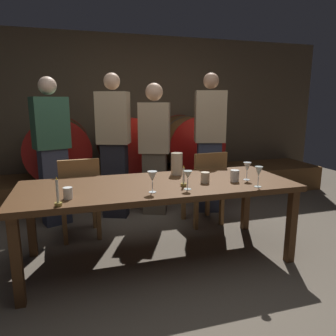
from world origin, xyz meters
The scene contains 23 objects.
ground_plane centered at (0.00, 0.00, 0.00)m, with size 9.08×9.08×0.00m, color brown.
back_wall centered at (0.00, 2.81, 1.23)m, with size 6.99×0.24×2.46m, color brown.
barrel_shelf centered at (0.00, 2.26, 0.19)m, with size 6.29×0.90×0.38m, color brown.
wine_barrel_left centered at (-0.98, 2.26, 0.80)m, with size 0.85×0.89×0.85m.
wine_barrel_center centered at (-0.02, 2.26, 0.80)m, with size 0.85×0.89×0.85m.
wine_barrel_right centered at (0.93, 2.26, 0.80)m, with size 0.85×0.89×0.85m.
dining_table centered at (-0.07, 0.30, 0.66)m, with size 2.42×0.91×0.72m.
chair_left centered at (-0.75, 0.96, 0.49)m, with size 0.42×0.42×0.88m.
chair_right centered at (0.68, 0.95, 0.49)m, with size 0.44×0.44×0.88m.
guest_far_left centered at (-1.02, 1.49, 0.88)m, with size 0.44×0.36×1.71m.
guest_center_left centered at (-0.30, 1.54, 0.91)m, with size 0.44×0.37×1.78m.
guest_center_right centered at (0.20, 1.51, 0.86)m, with size 0.44×0.36×1.67m.
guest_far_right centered at (0.91, 1.39, 0.92)m, with size 0.43×0.34×1.79m.
candle_left centered at (-0.90, -0.11, 0.78)m, with size 0.05×0.05×0.21m.
candle_right centered at (0.11, 0.14, 0.77)m, with size 0.05×0.05×0.19m.
pitcher centered at (0.20, 0.59, 0.83)m, with size 0.12×0.12×0.22m.
wine_glass_far_left centered at (-0.19, 0.04, 0.85)m, with size 0.08×0.08×0.17m.
wine_glass_center_left centered at (0.11, 0.04, 0.84)m, with size 0.07×0.07×0.16m.
wine_glass_center_right centered at (0.72, -0.06, 0.85)m, with size 0.07×0.07×0.18m.
wine_glass_far_right centered at (0.75, 0.18, 0.84)m, with size 0.07×0.07×0.17m.
cup_left centered at (-0.83, 0.05, 0.77)m, with size 0.07×0.07×0.09m, color white.
cup_center centered at (0.34, 0.20, 0.77)m, with size 0.08×0.08×0.10m, color beige.
cup_right centered at (0.62, 0.17, 0.78)m, with size 0.08×0.08×0.11m, color white.
Camera 1 is at (-0.76, -2.31, 1.43)m, focal length 33.38 mm.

